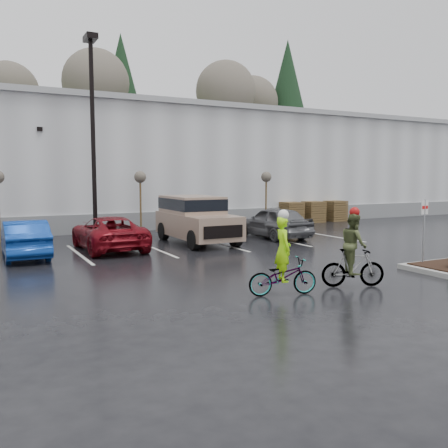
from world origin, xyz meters
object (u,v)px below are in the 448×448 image
car_red (109,233)px  car_blue (25,239)px  cyclist_olive (353,257)px  suv_tan (197,220)px  pallet_stack_b (313,212)px  lamppost (92,115)px  car_grey (274,222)px  pallet_stack_c (335,211)px  pallet_stack_a (291,213)px  sapling_east (266,180)px  fire_lane_sign (424,224)px  cyclist_hivis (283,269)px  sapling_mid (140,180)px

car_red → car_blue: bearing=7.1°
cyclist_olive → suv_tan: bearing=24.2°
pallet_stack_b → car_blue: bearing=-161.9°
lamppost → cyclist_olive: bearing=-72.7°
lamppost → car_grey: (7.70, -3.29, -4.93)m
car_red → suv_tan: suv_tan is taller
pallet_stack_c → suv_tan: suv_tan is taller
pallet_stack_b → lamppost: bearing=-172.0°
pallet_stack_b → pallet_stack_a: bearing=180.0°
pallet_stack_c → car_blue: bearing=-163.5°
car_red → sapling_east: bearing=-157.6°
fire_lane_sign → car_red: 11.69m
car_grey → cyclist_hivis: cyclist_hivis is taller
suv_tan → lamppost: bearing=139.5°
sapling_east → car_blue: size_ratio=0.77×
sapling_east → sapling_mid: bearing=180.0°
sapling_mid → pallet_stack_a: (10.00, 1.00, -2.05)m
lamppost → fire_lane_sign: 14.78m
fire_lane_sign → cyclist_olive: fire_lane_sign is taller
sapling_east → fire_lane_sign: sapling_east is taller
pallet_stack_b → car_red: bearing=-159.7°
fire_lane_sign → pallet_stack_b: bearing=65.1°
pallet_stack_a → cyclist_olive: bearing=-120.0°
pallet_stack_a → suv_tan: bearing=-149.3°
car_grey → lamppost: bearing=-25.7°
pallet_stack_c → sapling_east: bearing=-170.5°
suv_tan → car_grey: size_ratio=1.15×
pallet_stack_a → car_blue: bearing=-160.1°
sapling_east → car_grey: 5.26m
pallet_stack_b → cyclist_olive: bearing=-124.7°
cyclist_hivis → car_grey: bearing=-18.5°
pallet_stack_b → pallet_stack_c: 1.80m
sapling_mid → fire_lane_sign: sapling_mid is taller
lamppost → cyclist_olive: lamppost is taller
pallet_stack_a → pallet_stack_b: same height
car_red → cyclist_olive: size_ratio=2.27×
sapling_mid → cyclist_olive: 13.98m
car_blue → car_grey: (11.05, 0.45, 0.07)m
pallet_stack_a → pallet_stack_c: bearing=0.0°
sapling_east → pallet_stack_c: bearing=9.5°
pallet_stack_a → pallet_stack_c: same height
car_blue → car_red: 3.17m
fire_lane_sign → pallet_stack_c: bearing=59.3°
pallet_stack_c → cyclist_hivis: size_ratio=0.64×
sapling_mid → pallet_stack_c: (13.50, 1.00, -2.05)m
car_grey → cyclist_hivis: bearing=55.2°
pallet_stack_c → car_grey: bearing=-147.5°
car_blue → suv_tan: size_ratio=0.81×
sapling_mid → sapling_east: (7.50, 0.00, 0.00)m
suv_tan → cyclist_olive: size_ratio=2.40×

